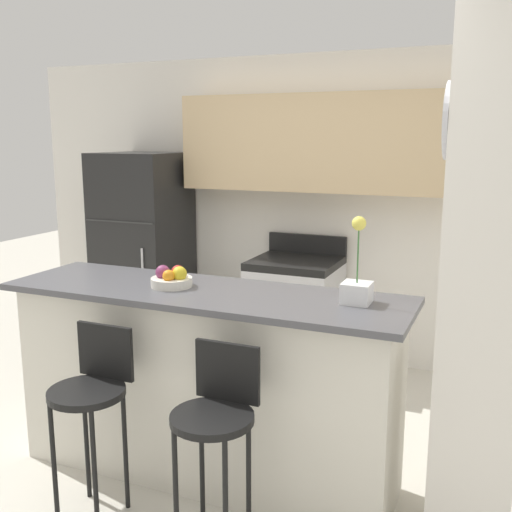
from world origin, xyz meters
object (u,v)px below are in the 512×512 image
object	(u,v)px
fruit_bowl	(172,278)
trash_bin	(187,341)
orchid_vase	(357,283)
refrigerator	(144,252)
stove_range	(295,313)
bar_stool_left	(92,393)
bar_stool_right	(216,418)

from	to	relation	value
fruit_bowl	trash_bin	world-z (taller)	fruit_bowl
orchid_vase	trash_bin	bearing A→B (deg)	142.09
trash_bin	refrigerator	bearing A→B (deg)	156.84
stove_range	bar_stool_left	bearing A→B (deg)	-96.58
stove_range	trash_bin	world-z (taller)	stove_range
stove_range	bar_stool_right	world-z (taller)	stove_range
bar_stool_left	bar_stool_right	distance (m)	0.69
refrigerator	bar_stool_right	distance (m)	2.90
refrigerator	trash_bin	distance (m)	0.92
bar_stool_left	stove_range	bearing A→B (deg)	83.42
bar_stool_right	fruit_bowl	size ratio (longest dim) A/B	4.23
refrigerator	stove_range	bearing A→B (deg)	1.63
refrigerator	trash_bin	world-z (taller)	refrigerator
stove_range	fruit_bowl	xyz separation A→B (m)	(-0.11, -1.72, 0.66)
bar_stool_right	fruit_bowl	world-z (taller)	fruit_bowl
fruit_bowl	trash_bin	distance (m)	1.87
refrigerator	stove_range	size ratio (longest dim) A/B	1.63
orchid_vase	refrigerator	bearing A→B (deg)	145.29
stove_range	bar_stool_right	xyz separation A→B (m)	(0.42, -2.26, 0.18)
refrigerator	bar_stool_right	bearing A→B (deg)	-50.17
bar_stool_left	trash_bin	size ratio (longest dim) A/B	2.53
bar_stool_right	trash_bin	xyz separation A→B (m)	(-1.28, 1.98, -0.45)
refrigerator	stove_range	xyz separation A→B (m)	(1.43, 0.04, -0.41)
refrigerator	bar_stool_left	xyz separation A→B (m)	(1.17, -2.22, -0.23)
orchid_vase	trash_bin	size ratio (longest dim) A/B	1.14
refrigerator	orchid_vase	distance (m)	2.85
orchid_vase	trash_bin	xyz separation A→B (m)	(-1.76, 1.37, -0.99)
refrigerator	bar_stool_right	xyz separation A→B (m)	(1.85, -2.22, -0.23)
trash_bin	bar_stool_left	bearing A→B (deg)	-73.21
bar_stool_right	refrigerator	bearing A→B (deg)	129.83
stove_range	trash_bin	xyz separation A→B (m)	(-0.86, -0.28, -0.27)
stove_range	bar_stool_right	bearing A→B (deg)	-79.36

